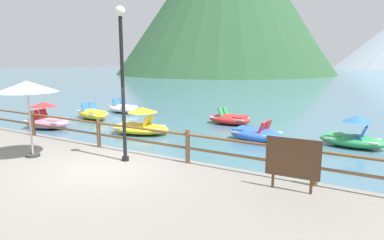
% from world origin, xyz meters
% --- Properties ---
extents(ground_plane, '(200.00, 200.00, 0.00)m').
position_xyz_m(ground_plane, '(0.00, 40.00, 0.00)').
color(ground_plane, '#477084').
extents(promenade_dock, '(28.00, 8.00, 0.40)m').
position_xyz_m(promenade_dock, '(0.00, -2.20, 0.20)').
color(promenade_dock, gray).
rests_on(promenade_dock, ground).
extents(dock_railing, '(23.92, 0.12, 0.95)m').
position_xyz_m(dock_railing, '(-0.00, 1.55, 0.97)').
color(dock_railing, brown).
rests_on(dock_railing, promenade_dock).
extents(lamp_post, '(0.28, 0.28, 4.24)m').
position_xyz_m(lamp_post, '(0.06, 0.83, 2.95)').
color(lamp_post, black).
rests_on(lamp_post, promenade_dock).
extents(sign_board, '(1.18, 0.10, 1.19)m').
position_xyz_m(sign_board, '(4.71, 0.98, 1.13)').
color(sign_board, beige).
rests_on(sign_board, promenade_dock).
extents(beach_umbrella, '(1.70, 1.70, 2.24)m').
position_xyz_m(beach_umbrella, '(-2.59, -0.24, 2.45)').
color(beach_umbrella, '#B2B2B7').
rests_on(beach_umbrella, promenade_dock).
extents(pedal_boat_0, '(2.79, 1.87, 0.86)m').
position_xyz_m(pedal_boat_0, '(-7.60, 6.84, 0.28)').
color(pedal_boat_0, yellow).
rests_on(pedal_boat_0, ground).
extents(pedal_boat_1, '(2.38, 1.50, 0.87)m').
position_xyz_m(pedal_boat_1, '(1.93, 6.50, 0.28)').
color(pedal_boat_1, blue).
rests_on(pedal_boat_1, ground).
extents(pedal_boat_2, '(2.47, 1.84, 0.82)m').
position_xyz_m(pedal_boat_2, '(-7.74, 9.48, 0.25)').
color(pedal_boat_2, white).
rests_on(pedal_boat_2, ground).
extents(pedal_boat_3, '(2.87, 2.04, 1.18)m').
position_xyz_m(pedal_boat_3, '(-2.92, 5.20, 0.38)').
color(pedal_boat_3, yellow).
rests_on(pedal_boat_3, ground).
extents(pedal_boat_5, '(2.26, 1.30, 0.84)m').
position_xyz_m(pedal_boat_5, '(-0.47, 9.25, 0.27)').
color(pedal_boat_5, red).
rests_on(pedal_boat_5, ground).
extents(pedal_boat_6, '(2.42, 1.26, 1.19)m').
position_xyz_m(pedal_boat_6, '(5.36, 7.44, 0.37)').
color(pedal_boat_6, green).
rests_on(pedal_boat_6, ground).
extents(pedal_boat_7, '(2.54, 1.76, 1.26)m').
position_xyz_m(pedal_boat_7, '(-7.49, 3.87, 0.42)').
color(pedal_boat_7, pink).
rests_on(pedal_boat_7, ground).
extents(cliff_headland, '(46.51, 46.51, 32.94)m').
position_xyz_m(cliff_headland, '(-24.16, 63.33, 15.46)').
color(cliff_headland, '#2D5633').
rests_on(cliff_headland, ground).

